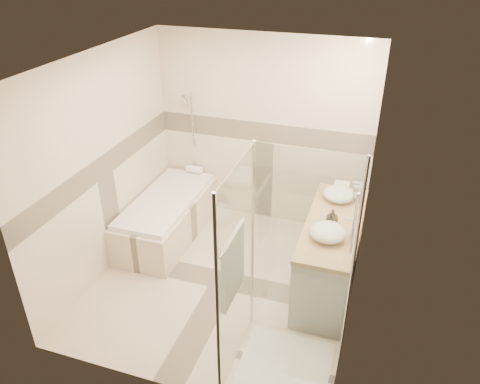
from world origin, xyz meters
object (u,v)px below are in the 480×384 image
(shower_enclosure, at_px, (276,323))
(amenity_bottle_b, at_px, (332,217))
(bathtub, at_px, (167,215))
(vanity, at_px, (330,254))
(vessel_sink_far, at_px, (328,232))
(vessel_sink_near, at_px, (339,194))
(amenity_bottle_a, at_px, (331,219))

(shower_enclosure, bearing_deg, amenity_bottle_b, 77.41)
(bathtub, xyz_separation_m, vanity, (2.15, -0.35, 0.12))
(vanity, distance_m, vessel_sink_far, 0.60)
(vanity, relative_size, vessel_sink_near, 4.42)
(bathtub, relative_size, amenity_bottle_b, 10.29)
(vessel_sink_far, distance_m, amenity_bottle_a, 0.22)
(vessel_sink_far, bearing_deg, bathtub, 162.23)
(vanity, distance_m, amenity_bottle_a, 0.53)
(vanity, relative_size, shower_enclosure, 0.79)
(shower_enclosure, distance_m, vessel_sink_far, 1.06)
(vessel_sink_near, relative_size, amenity_bottle_b, 2.22)
(vanity, bearing_deg, vessel_sink_far, -93.44)
(amenity_bottle_b, bearing_deg, vessel_sink_far, -90.00)
(shower_enclosure, height_order, vessel_sink_near, shower_enclosure)
(vessel_sink_near, distance_m, amenity_bottle_b, 0.53)
(vessel_sink_far, height_order, amenity_bottle_a, amenity_bottle_a)
(bathtub, bearing_deg, shower_enclosure, -41.10)
(amenity_bottle_a, distance_m, amenity_bottle_b, 0.07)
(vessel_sink_near, height_order, vessel_sink_far, vessel_sink_far)
(shower_enclosure, xyz_separation_m, amenity_bottle_b, (0.27, 1.22, 0.43))
(vessel_sink_near, bearing_deg, bathtub, -176.55)
(vessel_sink_far, relative_size, amenity_bottle_a, 2.03)
(vessel_sink_near, height_order, amenity_bottle_b, amenity_bottle_b)
(vanity, bearing_deg, amenity_bottle_a, -99.90)
(vessel_sink_far, height_order, amenity_bottle_b, amenity_bottle_b)
(vanity, distance_m, shower_enclosure, 1.31)
(vessel_sink_far, bearing_deg, vessel_sink_near, 90.00)
(vanity, height_order, amenity_bottle_a, amenity_bottle_a)
(vessel_sink_far, xyz_separation_m, amenity_bottle_b, (0.00, 0.28, 0.01))
(shower_enclosure, relative_size, amenity_bottle_b, 12.35)
(vanity, relative_size, amenity_bottle_a, 8.88)
(bathtub, relative_size, vessel_sink_far, 4.60)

